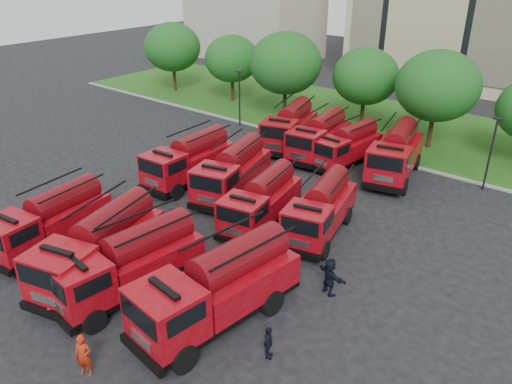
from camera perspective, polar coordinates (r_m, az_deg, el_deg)
ground at (r=29.48m, az=-8.92°, el=-4.61°), size 140.00×140.00×0.00m
lawn at (r=49.07m, az=14.04°, el=7.65°), size 70.00×16.00×0.12m
curb at (r=42.22m, az=9.17°, el=5.15°), size 70.00×0.30×0.14m
side_building at (r=78.76m, az=-0.16°, el=18.79°), size 18.00×12.00×10.00m
tree_0 at (r=58.85m, az=-9.54°, el=16.02°), size 6.30×6.30×7.70m
tree_1 at (r=54.06m, az=-2.77°, el=14.96°), size 5.71×5.71×6.98m
tree_2 at (r=47.84m, az=3.40°, el=14.48°), size 6.72×6.72×8.22m
tree_3 at (r=46.54m, az=12.42°, el=12.77°), size 5.88×5.88×7.19m
tree_4 at (r=42.43m, az=20.05°, el=11.32°), size 6.55×6.55×8.01m
lamp_post_0 at (r=46.32m, az=-1.91°, el=11.01°), size 0.60×0.25×5.11m
lamp_post_1 at (r=36.60m, az=25.29°, el=4.36°), size 0.60×0.25×5.11m
fire_truck_0 at (r=29.41m, az=-22.46°, el=-2.92°), size 3.31×7.28×3.20m
fire_truck_1 at (r=25.65m, az=-17.39°, el=-5.98°), size 4.58×8.19×3.54m
fire_truck_2 at (r=24.21m, az=-14.26°, el=-7.85°), size 3.28×7.61×3.36m
fire_truck_3 at (r=21.80m, az=-4.36°, el=-10.78°), size 3.67×8.23×3.63m
fire_truck_4 at (r=35.12m, az=-7.61°, el=3.74°), size 3.03×7.52×3.36m
fire_truck_5 at (r=32.94m, az=-2.68°, el=2.41°), size 4.32×7.78×3.36m
fire_truck_6 at (r=29.32m, az=0.64°, el=-0.96°), size 3.62×7.16×3.11m
fire_truck_7 at (r=28.60m, az=7.42°, el=-1.89°), size 3.90×7.27×3.15m
fire_truck_8 at (r=41.51m, az=3.89°, el=7.50°), size 4.57×7.99×3.45m
fire_truck_9 at (r=39.62m, az=7.25°, el=6.32°), size 3.35×7.49×3.30m
fire_truck_10 at (r=38.41m, az=10.39°, el=5.24°), size 2.90×6.83×3.03m
fire_truck_11 at (r=37.02m, az=15.69°, el=4.33°), size 4.39×8.22×3.56m
firefighter_0 at (r=21.66m, az=-18.74°, el=-19.05°), size 0.84×0.77×1.86m
firefighter_1 at (r=24.36m, az=-21.60°, el=-13.76°), size 0.90×0.55×1.76m
firefighter_2 at (r=21.25m, az=1.39°, el=-18.34°), size 0.83×1.02×1.52m
firefighter_3 at (r=23.13m, az=-5.31°, el=-14.09°), size 1.01×0.54×1.54m
firefighter_4 at (r=29.11m, az=-9.25°, el=-5.07°), size 0.91×1.06×1.84m
firefighter_5 at (r=24.65m, az=8.28°, el=-11.38°), size 1.94×1.30×1.92m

